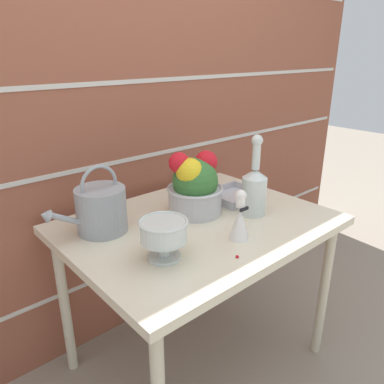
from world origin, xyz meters
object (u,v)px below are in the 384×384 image
Objects in this scene: glass_decanter at (254,188)px; flower_planter at (195,186)px; crystal_pedestal_bowl at (164,233)px; wire_tray at (234,197)px; watering_can at (101,209)px; figurine_vase at (240,219)px.

flower_planter is at bearing 136.29° from glass_decanter.
crystal_pedestal_bowl is 0.74× the size of wire_tray.
glass_decanter reaches higher than watering_can.
watering_can reaches higher than crystal_pedestal_bowl.
flower_planter reaches higher than watering_can.
glass_decanter reaches higher than flower_planter.
flower_planter is at bearing -15.30° from watering_can.
flower_planter reaches higher than wire_tray.
glass_decanter is (0.19, -0.18, -0.01)m from flower_planter.
crystal_pedestal_bowl is at bearing -80.01° from watering_can.
crystal_pedestal_bowl is at bearing -146.71° from flower_planter.
crystal_pedestal_bowl is (0.06, -0.33, 0.00)m from watering_can.
watering_can is 1.71× the size of figurine_vase.
flower_planter is (0.40, -0.11, 0.03)m from watering_can.
wire_tray is (0.25, -0.00, -0.12)m from flower_planter.
glass_decanter is (0.52, 0.04, 0.02)m from crystal_pedestal_bowl.
wire_tray is at bearing -9.65° from watering_can.
wire_tray is at bearing 69.05° from glass_decanter.
flower_planter is 0.26m from glass_decanter.
watering_can is 0.65m from glass_decanter.
glass_decanter is 1.53× the size of wire_tray.
figurine_vase is at bearing -48.14° from watering_can.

